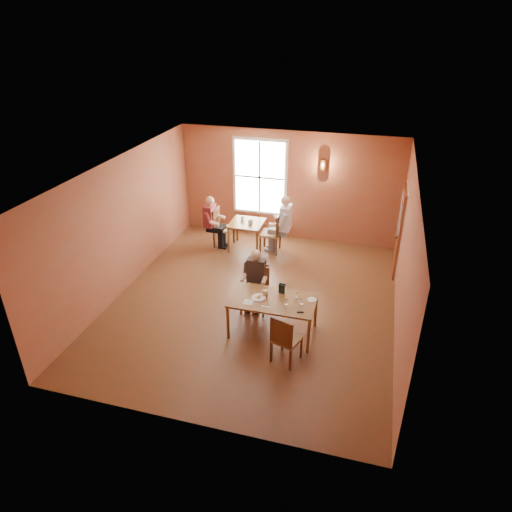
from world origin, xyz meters
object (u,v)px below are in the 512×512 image
(main_table, at_px, (273,316))
(chair_empty, at_px, (287,338))
(diner_white, at_px, (272,225))
(chair_diner_maroon, at_px, (224,228))
(diner_maroon, at_px, (222,222))
(chair_diner_main, at_px, (257,291))
(chair_diner_white, at_px, (270,233))
(diner_main, at_px, (257,286))
(second_table, at_px, (247,235))

(main_table, xyz_separation_m, chair_empty, (0.44, -0.74, 0.11))
(main_table, xyz_separation_m, diner_white, (-0.87, 3.42, 0.37))
(chair_diner_maroon, relative_size, diner_maroon, 0.77)
(chair_diner_main, distance_m, diner_white, 2.80)
(chair_diner_white, height_order, diner_maroon, diner_maroon)
(diner_main, bearing_deg, chair_diner_main, -90.00)
(chair_empty, bearing_deg, chair_diner_maroon, 140.70)
(chair_empty, height_order, second_table, chair_empty)
(main_table, height_order, second_table, main_table)
(chair_diner_main, bearing_deg, main_table, 127.57)
(main_table, height_order, diner_maroon, diner_maroon)
(diner_white, xyz_separation_m, diner_maroon, (-1.36, 0.00, -0.07))
(chair_empty, height_order, chair_diner_maroon, chair_diner_maroon)
(chair_diner_white, bearing_deg, chair_diner_main, -171.86)
(second_table, relative_size, diner_maroon, 0.63)
(diner_maroon, bearing_deg, main_table, 33.07)
(chair_diner_main, height_order, second_table, chair_diner_main)
(diner_main, bearing_deg, main_table, 128.88)
(diner_maroon, bearing_deg, second_table, 90.00)
(main_table, height_order, diner_white, diner_white)
(chair_diner_white, bearing_deg, main_table, -165.32)
(diner_main, bearing_deg, chair_diner_white, -81.95)
(chair_diner_main, distance_m, chair_diner_white, 2.80)
(chair_diner_white, distance_m, diner_maroon, 1.34)
(main_table, relative_size, second_table, 1.92)
(chair_empty, distance_m, chair_diner_maroon, 4.92)
(chair_empty, height_order, diner_maroon, diner_maroon)
(diner_maroon, bearing_deg, chair_diner_maroon, 90.00)
(chair_diner_main, distance_m, chair_diner_maroon, 3.25)
(chair_diner_main, bearing_deg, chair_empty, 123.99)
(main_table, bearing_deg, chair_empty, -59.41)
(chair_diner_maroon, xyz_separation_m, diner_maroon, (-0.03, 0.00, 0.16))
(chair_empty, bearing_deg, diner_main, 142.93)
(main_table, relative_size, chair_diner_white, 1.52)
(chair_empty, xyz_separation_m, second_table, (-1.98, 4.16, -0.12))
(chair_diner_main, height_order, diner_maroon, diner_maroon)
(chair_diner_main, xyz_separation_m, diner_maroon, (-1.73, 2.77, 0.20))
(diner_white, height_order, chair_diner_maroon, diner_white)
(chair_diner_main, height_order, chair_diner_white, chair_diner_white)
(second_table, bearing_deg, diner_maroon, 180.00)
(diner_main, bearing_deg, diner_maroon, -58.34)
(chair_empty, height_order, diner_white, diner_white)
(chair_diner_white, bearing_deg, chair_empty, -162.22)
(chair_diner_main, xyz_separation_m, chair_diner_white, (-0.40, 2.77, 0.06))
(chair_diner_maroon, bearing_deg, diner_maroon, -90.00)
(diner_main, height_order, diner_white, diner_white)
(main_table, height_order, chair_empty, chair_empty)
(chair_empty, distance_m, diner_white, 4.37)
(diner_main, relative_size, chair_diner_white, 1.17)
(second_table, bearing_deg, diner_main, -69.51)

